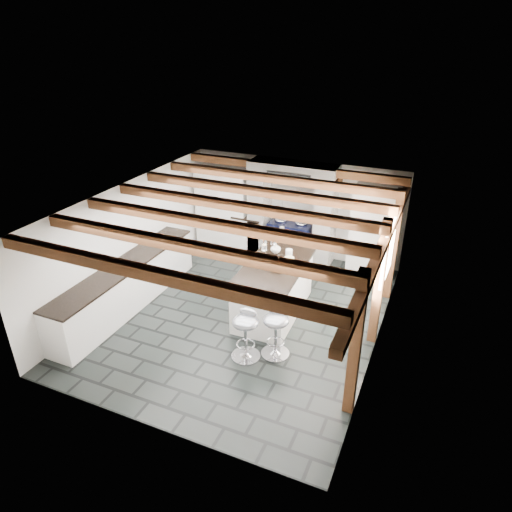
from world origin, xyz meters
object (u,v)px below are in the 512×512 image
at_px(range_cooker, 290,240).
at_px(bar_stool_far, 246,329).
at_px(kitchen_island, 274,289).
at_px(bar_stool_near, 276,327).

bearing_deg(range_cooker, bar_stool_far, -81.37).
relative_size(range_cooker, bar_stool_far, 1.10).
bearing_deg(kitchen_island, range_cooker, 100.21).
bearing_deg(kitchen_island, bar_stool_far, -88.58).
relative_size(kitchen_island, bar_stool_far, 2.28).
bearing_deg(bar_stool_near, kitchen_island, 92.07).
xyz_separation_m(kitchen_island, bar_stool_far, (0.08, -1.45, 0.05)).
bearing_deg(range_cooker, kitchen_island, -78.05).
bearing_deg(bar_stool_far, range_cooker, 96.43).
height_order(range_cooker, bar_stool_far, range_cooker).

